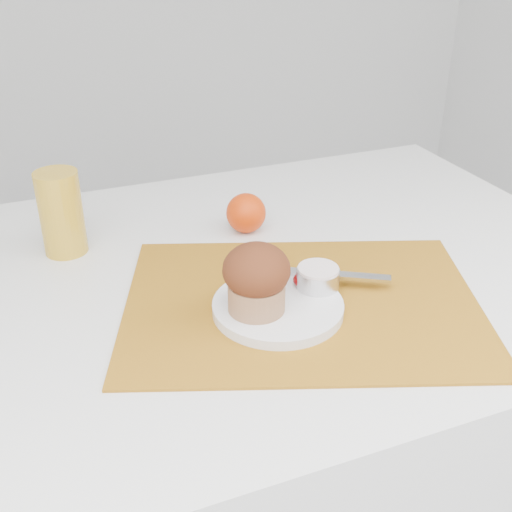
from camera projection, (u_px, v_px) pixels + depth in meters
name	position (u px, v px, depth m)	size (l,w,h in m)	color
table	(238.00, 451.00, 1.16)	(1.20, 0.80, 0.75)	white
placemat	(302.00, 303.00, 0.90)	(0.49, 0.36, 0.00)	#A46816
plate	(278.00, 307.00, 0.87)	(0.18, 0.18, 0.01)	white
ramekin	(318.00, 278.00, 0.90)	(0.06, 0.06, 0.03)	silver
cream	(318.00, 270.00, 0.89)	(0.06, 0.06, 0.01)	white
raspberry_near	(282.00, 273.00, 0.92)	(0.02, 0.02, 0.02)	#500402
raspberry_far	(301.00, 280.00, 0.90)	(0.02, 0.02, 0.02)	#550203
butter_knife	(320.00, 274.00, 0.93)	(0.20, 0.02, 0.01)	silver
orange	(246.00, 213.00, 1.08)	(0.07, 0.07, 0.07)	#EB4108
juice_glass	(61.00, 213.00, 1.00)	(0.07, 0.07, 0.14)	gold
muffin	(256.00, 278.00, 0.83)	(0.09, 0.09, 0.10)	#B17D55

